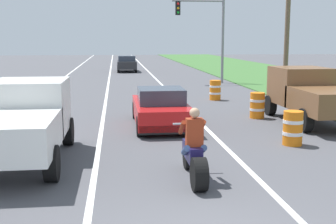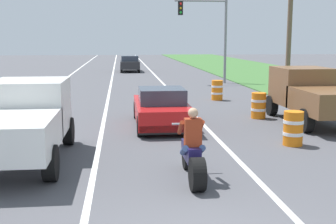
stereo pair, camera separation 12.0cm
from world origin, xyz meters
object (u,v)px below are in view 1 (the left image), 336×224
sports_car_red (161,109)px  construction_barrel_nearest (293,128)px  traffic_light_mast_near (208,26)px  pickup_truck_right_shoulder_brown (310,93)px  construction_barrel_far (215,90)px  pickup_truck_left_lane_white (24,119)px  construction_barrel_mid (257,105)px  motorcycle_with_rider (194,155)px  distant_car_far_ahead (127,63)px

sports_car_red → construction_barrel_nearest: (3.53, -3.23, -0.13)m
traffic_light_mast_near → pickup_truck_right_shoulder_brown: bearing=-87.2°
pickup_truck_right_shoulder_brown → construction_barrel_far: 6.71m
pickup_truck_left_lane_white → construction_barrel_far: pickup_truck_left_lane_white is taller
sports_car_red → traffic_light_mast_near: traffic_light_mast_near is taller
sports_car_red → pickup_truck_right_shoulder_brown: pickup_truck_right_shoulder_brown is taller
pickup_truck_left_lane_white → construction_barrel_mid: bearing=34.6°
pickup_truck_left_lane_white → sports_car_red: bearing=47.5°
motorcycle_with_rider → sports_car_red: size_ratio=0.51×
traffic_light_mast_near → construction_barrel_far: 9.23m
sports_car_red → construction_barrel_mid: size_ratio=4.30×
construction_barrel_far → traffic_light_mast_near: bearing=80.9°
pickup_truck_left_lane_white → construction_barrel_far: bearing=55.5°
sports_car_red → motorcycle_with_rider: bearing=-89.1°
construction_barrel_mid → distant_car_far_ahead: distant_car_far_ahead is taller
pickup_truck_left_lane_white → pickup_truck_right_shoulder_brown: same height
sports_car_red → traffic_light_mast_near: (4.79, 14.84, 3.30)m
motorcycle_with_rider → construction_barrel_far: size_ratio=2.21×
construction_barrel_nearest → pickup_truck_left_lane_white: bearing=-172.7°
sports_car_red → traffic_light_mast_near: size_ratio=0.72×
traffic_light_mast_near → pickup_truck_left_lane_white: bearing=-114.4°
motorcycle_with_rider → pickup_truck_right_shoulder_brown: pickup_truck_right_shoulder_brown is taller
sports_car_red → pickup_truck_left_lane_white: (-3.83, -4.17, 0.48)m
pickup_truck_left_lane_white → distant_car_far_ahead: (3.31, 30.64, -0.33)m
construction_barrel_nearest → distant_car_far_ahead: distant_car_far_ahead is taller
construction_barrel_nearest → distant_car_far_ahead: 29.97m
sports_car_red → pickup_truck_left_lane_white: pickup_truck_left_lane_white is taller
pickup_truck_right_shoulder_brown → traffic_light_mast_near: bearing=92.8°
traffic_light_mast_near → construction_barrel_mid: size_ratio=6.00×
motorcycle_with_rider → distant_car_far_ahead: 32.63m
construction_barrel_far → distant_car_far_ahead: (-3.94, 20.09, 0.27)m
construction_barrel_nearest → construction_barrel_far: 9.61m
motorcycle_with_rider → pickup_truck_left_lane_white: pickup_truck_left_lane_white is taller
motorcycle_with_rider → traffic_light_mast_near: bearing=77.4°
motorcycle_with_rider → construction_barrel_far: 12.98m
sports_car_red → construction_barrel_nearest: 4.79m
traffic_light_mast_near → distant_car_far_ahead: (-5.30, 11.62, -3.16)m
pickup_truck_left_lane_white → construction_barrel_far: (7.25, 10.55, -0.60)m
distant_car_far_ahead → sports_car_red: bearing=-88.9°
construction_barrel_nearest → construction_barrel_mid: (0.37, 4.38, 0.00)m
sports_car_red → construction_barrel_mid: bearing=16.4°
pickup_truck_right_shoulder_brown → distant_car_far_ahead: bearing=102.9°
construction_barrel_mid → construction_barrel_nearest: bearing=-94.9°
traffic_light_mast_near → motorcycle_with_rider: bearing=-102.6°
construction_barrel_far → construction_barrel_nearest: bearing=-89.4°
sports_car_red → construction_barrel_nearest: size_ratio=4.30×
sports_car_red → pickup_truck_right_shoulder_brown: bearing=0.4°
pickup_truck_left_lane_white → construction_barrel_far: size_ratio=4.80×
sports_car_red → pickup_truck_right_shoulder_brown: (5.52, 0.04, 0.48)m
pickup_truck_right_shoulder_brown → construction_barrel_mid: bearing=145.3°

